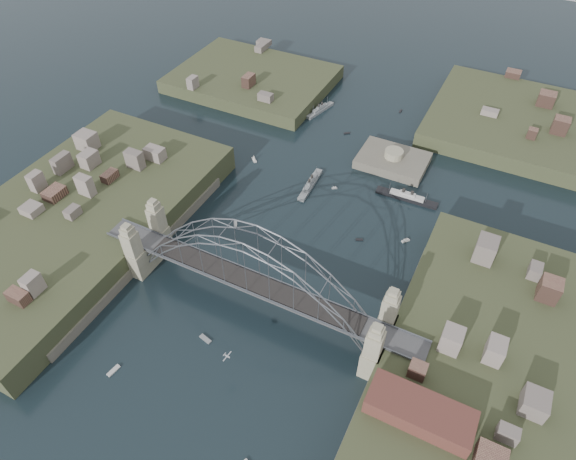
# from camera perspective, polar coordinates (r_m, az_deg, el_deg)

# --- Properties ---
(ground) EXTENTS (500.00, 500.00, 0.00)m
(ground) POSITION_cam_1_polar(r_m,az_deg,el_deg) (125.31, -3.77, -8.44)
(ground) COLOR black
(ground) RESTS_ON ground
(bridge) EXTENTS (84.00, 13.80, 24.60)m
(bridge) POSITION_cam_1_polar(r_m,az_deg,el_deg) (115.70, -4.05, -4.78)
(bridge) COLOR #464648
(bridge) RESTS_ON ground
(shore_west) EXTENTS (50.50, 90.00, 12.00)m
(shore_west) POSITION_cam_1_polar(r_m,az_deg,el_deg) (152.71, -22.83, 0.47)
(shore_west) COLOR #343B20
(shore_west) RESTS_ON ground
(shore_east) EXTENTS (50.50, 90.00, 12.00)m
(shore_east) POSITION_cam_1_polar(r_m,az_deg,el_deg) (117.79, 22.47, -17.41)
(shore_east) COLOR #343B20
(shore_east) RESTS_ON ground
(headland_nw) EXTENTS (60.00, 45.00, 9.00)m
(headland_nw) POSITION_cam_1_polar(r_m,az_deg,el_deg) (210.20, -4.03, 16.32)
(headland_nw) COLOR #343B20
(headland_nw) RESTS_ON ground
(headland_ne) EXTENTS (70.00, 55.00, 9.50)m
(headland_ne) POSITION_cam_1_polar(r_m,az_deg,el_deg) (199.82, 26.00, 10.15)
(headland_ne) COLOR #343B20
(headland_ne) RESTS_ON ground
(fort_island) EXTENTS (22.00, 16.00, 9.40)m
(fort_island) POSITION_cam_1_polar(r_m,az_deg,el_deg) (169.32, 11.76, 7.28)
(fort_island) COLOR #5A5547
(fort_island) RESTS_ON ground
(wharf_shed) EXTENTS (20.00, 8.00, 4.00)m
(wharf_shed) POSITION_cam_1_polar(r_m,az_deg,el_deg) (102.65, 14.81, -19.39)
(wharf_shed) COLOR #592D26
(wharf_shed) RESTS_ON shore_east
(naval_cruiser_near) EXTENTS (3.08, 16.05, 4.79)m
(naval_cruiser_near) POSITION_cam_1_polar(r_m,az_deg,el_deg) (156.46, 2.56, 5.24)
(naval_cruiser_near) COLOR gray
(naval_cruiser_near) RESTS_ON ground
(naval_cruiser_far) EXTENTS (5.31, 14.17, 4.77)m
(naval_cruiser_far) POSITION_cam_1_polar(r_m,az_deg,el_deg) (192.35, 3.69, 13.51)
(naval_cruiser_far) COLOR gray
(naval_cruiser_far) RESTS_ON ground
(ocean_liner) EXTENTS (18.95, 3.03, 4.64)m
(ocean_liner) POSITION_cam_1_polar(r_m,az_deg,el_deg) (155.84, 13.39, 3.66)
(ocean_liner) COLOR black
(ocean_liner) RESTS_ON ground
(aeroplane) EXTENTS (1.51, 2.80, 0.41)m
(aeroplane) POSITION_cam_1_polar(r_m,az_deg,el_deg) (109.54, -7.02, -14.06)
(aeroplane) COLOR silver
(small_boat_a) EXTENTS (2.20, 2.94, 0.45)m
(small_boat_a) POSITION_cam_1_polar(r_m,az_deg,el_deg) (144.68, -6.02, 0.71)
(small_boat_a) COLOR beige
(small_boat_a) RESTS_ON ground
(small_boat_b) EXTENTS (2.10, 1.43, 0.45)m
(small_boat_b) POSITION_cam_1_polar(r_m,az_deg,el_deg) (140.76, 8.12, -1.10)
(small_boat_b) COLOR beige
(small_boat_b) RESTS_ON ground
(small_boat_c) EXTENTS (3.34, 1.75, 0.45)m
(small_boat_c) POSITION_cam_1_polar(r_m,az_deg,el_deg) (120.65, -9.40, -12.17)
(small_boat_c) COLOR beige
(small_boat_c) RESTS_ON ground
(small_boat_d) EXTENTS (2.12, 2.35, 1.43)m
(small_boat_d) POSITION_cam_1_polar(r_m,az_deg,el_deg) (142.76, 13.27, -1.17)
(small_boat_d) COLOR beige
(small_boat_d) RESTS_ON ground
(small_boat_e) EXTENTS (2.85, 2.76, 2.38)m
(small_boat_e) POSITION_cam_1_polar(r_m,az_deg,el_deg) (167.20, -3.89, 8.14)
(small_boat_e) COLOR beige
(small_boat_e) RESTS_ON ground
(small_boat_f) EXTENTS (1.79, 1.36, 1.43)m
(small_boat_f) POSITION_cam_1_polar(r_m,az_deg,el_deg) (156.27, 5.32, 4.79)
(small_boat_f) COLOR beige
(small_boat_f) RESTS_ON ground
(small_boat_h) EXTENTS (2.14, 1.97, 0.45)m
(small_boat_h) POSITION_cam_1_polar(r_m,az_deg,el_deg) (181.23, 6.74, 10.91)
(small_boat_h) COLOR beige
(small_boat_h) RESTS_ON ground
(small_boat_i) EXTENTS (2.57, 0.96, 1.43)m
(small_boat_i) POSITION_cam_1_polar(r_m,az_deg,el_deg) (126.64, 11.84, -8.69)
(small_boat_i) COLOR beige
(small_boat_i) RESTS_ON ground
(small_boat_j) EXTENTS (1.52, 3.30, 0.45)m
(small_boat_j) POSITION_cam_1_polar(r_m,az_deg,el_deg) (121.19, -19.28, -14.91)
(small_boat_j) COLOR beige
(small_boat_j) RESTS_ON ground
(small_boat_k) EXTENTS (0.80, 2.20, 0.45)m
(small_boat_k) POSITION_cam_1_polar(r_m,az_deg,el_deg) (196.84, 12.71, 13.07)
(small_boat_k) COLOR beige
(small_boat_k) RESTS_ON ground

